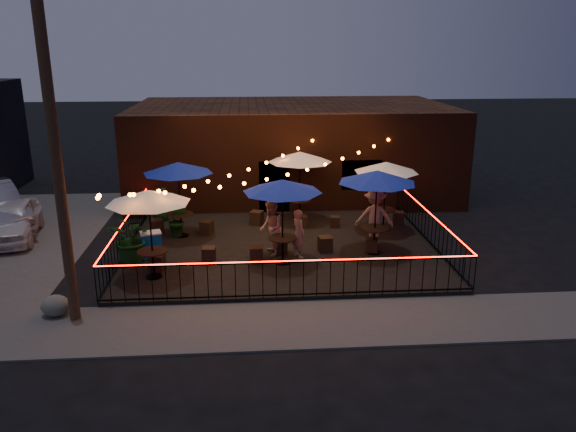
{
  "coord_description": "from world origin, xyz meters",
  "views": [
    {
      "loc": [
        -1.06,
        -15.56,
        6.56
      ],
      "look_at": [
        0.21,
        1.45,
        1.35
      ],
      "focal_mm": 35.0,
      "sensor_mm": 36.0,
      "label": 1
    }
  ],
  "objects_px": {
    "cafe_table_0": "(148,198)",
    "cafe_table_5": "(386,168)",
    "cafe_table_2": "(282,187)",
    "cooler": "(151,245)",
    "cafe_table_3": "(300,158)",
    "cafe_table_4": "(377,178)",
    "boulder": "(55,306)",
    "utility_pole": "(56,162)",
    "cafe_table_1": "(178,169)"
  },
  "relations": [
    {
      "from": "cafe_table_0",
      "to": "cafe_table_1",
      "type": "distance_m",
      "value": 3.64
    },
    {
      "from": "cafe_table_2",
      "to": "cooler",
      "type": "distance_m",
      "value": 4.59
    },
    {
      "from": "cafe_table_1",
      "to": "cooler",
      "type": "relative_size",
      "value": 3.16
    },
    {
      "from": "cafe_table_2",
      "to": "cooler",
      "type": "bearing_deg",
      "value": 169.36
    },
    {
      "from": "utility_pole",
      "to": "cafe_table_1",
      "type": "distance_m",
      "value": 6.35
    },
    {
      "from": "cafe_table_5",
      "to": "boulder",
      "type": "bearing_deg",
      "value": -149.29
    },
    {
      "from": "utility_pole",
      "to": "cafe_table_5",
      "type": "distance_m",
      "value": 11.08
    },
    {
      "from": "cafe_table_4",
      "to": "cafe_table_5",
      "type": "bearing_deg",
      "value": 69.43
    },
    {
      "from": "cafe_table_3",
      "to": "cafe_table_1",
      "type": "bearing_deg",
      "value": -160.18
    },
    {
      "from": "cafe_table_4",
      "to": "cooler",
      "type": "height_order",
      "value": "cafe_table_4"
    },
    {
      "from": "cafe_table_2",
      "to": "boulder",
      "type": "xyz_separation_m",
      "value": [
        -5.89,
        -2.87,
        -2.24
      ]
    },
    {
      "from": "cafe_table_3",
      "to": "boulder",
      "type": "xyz_separation_m",
      "value": [
        -6.82,
        -7.19,
        -2.25
      ]
    },
    {
      "from": "cafe_table_0",
      "to": "cafe_table_5",
      "type": "relative_size",
      "value": 0.99
    },
    {
      "from": "cafe_table_3",
      "to": "cafe_table_4",
      "type": "relative_size",
      "value": 0.96
    },
    {
      "from": "cafe_table_2",
      "to": "cafe_table_5",
      "type": "height_order",
      "value": "cafe_table_2"
    },
    {
      "from": "utility_pole",
      "to": "cafe_table_5",
      "type": "xyz_separation_m",
      "value": [
        9.2,
        5.98,
        -1.56
      ]
    },
    {
      "from": "cafe_table_0",
      "to": "cafe_table_4",
      "type": "relative_size",
      "value": 1.08
    },
    {
      "from": "cafe_table_3",
      "to": "cafe_table_5",
      "type": "xyz_separation_m",
      "value": [
        2.9,
        -1.42,
        -0.13
      ]
    },
    {
      "from": "cafe_table_1",
      "to": "cafe_table_3",
      "type": "height_order",
      "value": "cafe_table_3"
    },
    {
      "from": "boulder",
      "to": "cafe_table_4",
      "type": "bearing_deg",
      "value": 21.61
    },
    {
      "from": "cafe_table_4",
      "to": "cooler",
      "type": "distance_m",
      "value": 7.35
    },
    {
      "from": "cooler",
      "to": "boulder",
      "type": "distance_m",
      "value": 4.07
    },
    {
      "from": "utility_pole",
      "to": "boulder",
      "type": "relative_size",
      "value": 10.06
    },
    {
      "from": "cafe_table_0",
      "to": "cooler",
      "type": "distance_m",
      "value": 2.53
    },
    {
      "from": "utility_pole",
      "to": "boulder",
      "type": "bearing_deg",
      "value": 158.6
    },
    {
      "from": "cooler",
      "to": "cafe_table_0",
      "type": "bearing_deg",
      "value": -95.38
    },
    {
      "from": "cafe_table_4",
      "to": "cooler",
      "type": "relative_size",
      "value": 3.29
    },
    {
      "from": "cafe_table_2",
      "to": "cooler",
      "type": "xyz_separation_m",
      "value": [
        -4.07,
        0.76,
        -1.97
      ]
    },
    {
      "from": "cafe_table_0",
      "to": "cafe_table_2",
      "type": "bearing_deg",
      "value": 12.49
    },
    {
      "from": "utility_pole",
      "to": "cooler",
      "type": "relative_size",
      "value": 9.55
    },
    {
      "from": "utility_pole",
      "to": "cooler",
      "type": "height_order",
      "value": "utility_pole"
    },
    {
      "from": "cafe_table_0",
      "to": "cooler",
      "type": "relative_size",
      "value": 3.56
    },
    {
      "from": "cafe_table_1",
      "to": "cafe_table_2",
      "type": "xyz_separation_m",
      "value": [
        3.36,
        -2.78,
        -0.01
      ]
    },
    {
      "from": "cafe_table_0",
      "to": "cafe_table_4",
      "type": "height_order",
      "value": "cafe_table_4"
    },
    {
      "from": "cafe_table_2",
      "to": "utility_pole",
      "type": "bearing_deg",
      "value": -150.23
    },
    {
      "from": "cafe_table_4",
      "to": "boulder",
      "type": "xyz_separation_m",
      "value": [
        -8.88,
        -3.52,
        -2.31
      ]
    },
    {
      "from": "cafe_table_0",
      "to": "cafe_table_3",
      "type": "bearing_deg",
      "value": 47.7
    },
    {
      "from": "cafe_table_0",
      "to": "boulder",
      "type": "height_order",
      "value": "cafe_table_0"
    },
    {
      "from": "utility_pole",
      "to": "cafe_table_1",
      "type": "xyz_separation_m",
      "value": [
        2.01,
        5.85,
        -1.45
      ]
    },
    {
      "from": "cafe_table_2",
      "to": "cafe_table_4",
      "type": "height_order",
      "value": "cafe_table_4"
    },
    {
      "from": "cafe_table_0",
      "to": "cafe_table_4",
      "type": "bearing_deg",
      "value": 12.4
    },
    {
      "from": "cafe_table_3",
      "to": "cooler",
      "type": "relative_size",
      "value": 3.15
    },
    {
      "from": "cafe_table_0",
      "to": "cafe_table_5",
      "type": "bearing_deg",
      "value": 26.22
    },
    {
      "from": "cafe_table_1",
      "to": "cooler",
      "type": "xyz_separation_m",
      "value": [
        -0.71,
        -2.02,
        -1.98
      ]
    },
    {
      "from": "cafe_table_5",
      "to": "cafe_table_1",
      "type": "bearing_deg",
      "value": -178.99
    },
    {
      "from": "cafe_table_1",
      "to": "cafe_table_5",
      "type": "distance_m",
      "value": 7.2
    },
    {
      "from": "utility_pole",
      "to": "cafe_table_4",
      "type": "relative_size",
      "value": 2.9
    },
    {
      "from": "cafe_table_2",
      "to": "cafe_table_1",
      "type": "bearing_deg",
      "value": 140.4
    },
    {
      "from": "utility_pole",
      "to": "cafe_table_5",
      "type": "height_order",
      "value": "utility_pole"
    },
    {
      "from": "cooler",
      "to": "cafe_table_3",
      "type": "bearing_deg",
      "value": 19.43
    }
  ]
}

